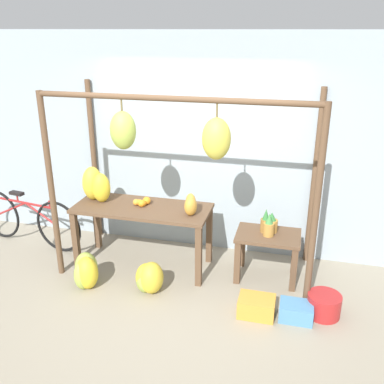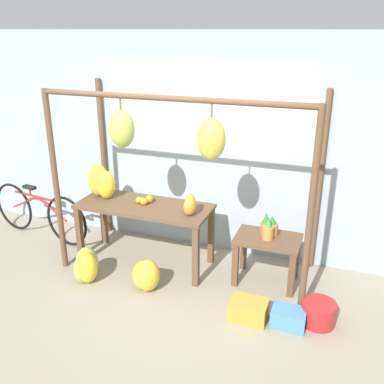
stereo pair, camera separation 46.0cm
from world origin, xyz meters
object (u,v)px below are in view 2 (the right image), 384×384
object	(u,v)px
orange_pile	(145,200)
parked_bicycle	(39,213)
pineapple_cluster	(269,227)
fruit_crate_purple	(288,318)
banana_pile_ground_right	(145,275)
papaya_pile	(190,205)
banana_pile_on_table	(101,182)
fruit_crate_white	(249,310)
banana_pile_ground_left	(86,266)
blue_bucket	(318,313)

from	to	relation	value
orange_pile	parked_bicycle	bearing A→B (deg)	176.85
pineapple_cluster	fruit_crate_purple	bearing A→B (deg)	-63.47
banana_pile_ground_right	papaya_pile	size ratio (longest dim) A/B	1.61
banana_pile_on_table	parked_bicycle	size ratio (longest dim) A/B	0.25
fruit_crate_white	papaya_pile	size ratio (longest dim) A/B	1.51
fruit_crate_purple	pineapple_cluster	bearing A→B (deg)	116.53
fruit_crate_white	banana_pile_ground_left	bearing A→B (deg)	178.55
parked_bicycle	papaya_pile	bearing A→B (deg)	-5.09
banana_pile_ground_right	banana_pile_ground_left	bearing A→B (deg)	-173.35
banana_pile_ground_left	blue_bucket	world-z (taller)	banana_pile_ground_left
banana_pile_ground_right	pineapple_cluster	bearing A→B (deg)	27.33
banana_pile_on_table	orange_pile	xyz separation A→B (m)	(0.61, -0.02, -0.16)
blue_bucket	parked_bicycle	xyz separation A→B (m)	(-3.90, 0.64, 0.25)
orange_pile	banana_pile_ground_left	size ratio (longest dim) A/B	0.43
fruit_crate_white	blue_bucket	world-z (taller)	blue_bucket
banana_pile_ground_left	fruit_crate_purple	world-z (taller)	banana_pile_ground_left
fruit_crate_purple	banana_pile_ground_right	bearing A→B (deg)	176.35
banana_pile_on_table	blue_bucket	distance (m)	2.98
banana_pile_ground_left	banana_pile_ground_right	world-z (taller)	banana_pile_ground_left
banana_pile_on_table	papaya_pile	bearing A→B (deg)	-6.04
fruit_crate_purple	papaya_pile	bearing A→B (deg)	155.85
pineapple_cluster	orange_pile	bearing A→B (deg)	-177.14
fruit_crate_white	blue_bucket	xyz separation A→B (m)	(0.68, 0.17, 0.02)
banana_pile_on_table	orange_pile	size ratio (longest dim) A/B	2.17
banana_pile_ground_right	parked_bicycle	bearing A→B (deg)	161.22
papaya_pile	banana_pile_ground_left	bearing A→B (deg)	-153.67
fruit_crate_white	papaya_pile	distance (m)	1.33
orange_pile	banana_pile_ground_left	bearing A→B (deg)	-125.49
fruit_crate_purple	banana_pile_on_table	bearing A→B (deg)	164.43
banana_pile_ground_right	parked_bicycle	world-z (taller)	parked_bicycle
banana_pile_ground_right	orange_pile	bearing A→B (deg)	113.86
parked_bicycle	fruit_crate_purple	distance (m)	3.72
banana_pile_ground_left	fruit_crate_white	world-z (taller)	banana_pile_ground_left
banana_pile_ground_left	banana_pile_ground_right	xyz separation A→B (m)	(0.73, 0.08, -0.02)
blue_bucket	papaya_pile	xyz separation A→B (m)	(-1.54, 0.43, 0.79)
pineapple_cluster	blue_bucket	distance (m)	1.07
banana_pile_ground_right	fruit_crate_white	world-z (taller)	banana_pile_ground_right
banana_pile_on_table	blue_bucket	xyz separation A→B (m)	(2.79, -0.56, -0.88)
banana_pile_on_table	blue_bucket	bearing A→B (deg)	-11.29
banana_pile_on_table	parked_bicycle	bearing A→B (deg)	175.97
blue_bucket	banana_pile_on_table	bearing A→B (deg)	168.71
banana_pile_on_table	blue_bucket	world-z (taller)	banana_pile_on_table
fruit_crate_white	papaya_pile	world-z (taller)	papaya_pile
orange_pile	pineapple_cluster	xyz separation A→B (m)	(1.52, 0.08, -0.15)
banana_pile_ground_right	fruit_crate_purple	xyz separation A→B (m)	(1.65, -0.10, -0.08)
parked_bicycle	fruit_crate_purple	world-z (taller)	parked_bicycle
blue_bucket	fruit_crate_purple	bearing A→B (deg)	-152.65
papaya_pile	fruit_crate_purple	world-z (taller)	papaya_pile
papaya_pile	blue_bucket	bearing A→B (deg)	-15.40
banana_pile_on_table	banana_pile_ground_left	xyz separation A→B (m)	(0.14, -0.68, -0.80)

